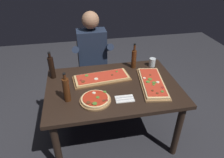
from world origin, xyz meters
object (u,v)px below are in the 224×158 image
object	(u,v)px
dining_table	(113,93)
seated_diner	(93,56)
pizza_rectangular_left	(152,83)
vinegar_bottle_green	(52,67)
wine_bottle_dark	(134,58)
oil_bottle_amber	(66,89)
pizza_rectangular_front	(102,78)
tumbler_near_camera	(152,63)
diner_chair	(93,68)
pizza_round_far	(95,99)

from	to	relation	value
dining_table	seated_diner	xyz separation A→B (m)	(-0.13, 0.74, 0.10)
pizza_rectangular_left	vinegar_bottle_green	bearing A→B (deg)	161.79
wine_bottle_dark	vinegar_bottle_green	world-z (taller)	vinegar_bottle_green
wine_bottle_dark	oil_bottle_amber	size ratio (longest dim) A/B	1.03
pizza_rectangular_front	vinegar_bottle_green	bearing A→B (deg)	164.69
pizza_rectangular_left	tumbler_near_camera	xyz separation A→B (m)	(0.14, 0.39, 0.03)
dining_table	diner_chair	xyz separation A→B (m)	(-0.13, 0.86, -0.16)
tumbler_near_camera	oil_bottle_amber	bearing A→B (deg)	-154.46
dining_table	seated_diner	distance (m)	0.75
pizza_rectangular_left	diner_chair	size ratio (longest dim) A/B	0.74
vinegar_bottle_green	seated_diner	world-z (taller)	seated_diner
seated_diner	vinegar_bottle_green	bearing A→B (deg)	-137.89
pizza_rectangular_front	diner_chair	size ratio (longest dim) A/B	0.75
oil_bottle_amber	diner_chair	xyz separation A→B (m)	(0.34, 1.02, -0.38)
tumbler_near_camera	diner_chair	distance (m)	0.92
wine_bottle_dark	diner_chair	distance (m)	0.79
pizza_round_far	wine_bottle_dark	distance (m)	0.79
pizza_rectangular_front	seated_diner	world-z (taller)	seated_diner
wine_bottle_dark	pizza_rectangular_left	bearing A→B (deg)	-76.33
pizza_round_far	diner_chair	xyz separation A→B (m)	(0.08, 1.08, -0.27)
wine_bottle_dark	pizza_rectangular_front	bearing A→B (deg)	-155.00
pizza_rectangular_front	seated_diner	xyz separation A→B (m)	(-0.03, 0.59, -0.02)
dining_table	pizza_round_far	size ratio (longest dim) A/B	4.66
tumbler_near_camera	diner_chair	world-z (taller)	diner_chair
dining_table	wine_bottle_dark	distance (m)	0.52
diner_chair	seated_diner	xyz separation A→B (m)	(0.00, -0.12, 0.26)
wine_bottle_dark	oil_bottle_amber	world-z (taller)	wine_bottle_dark
pizza_round_far	oil_bottle_amber	xyz separation A→B (m)	(-0.26, 0.06, 0.11)
pizza_rectangular_front	seated_diner	distance (m)	0.60
wine_bottle_dark	oil_bottle_amber	distance (m)	0.94
pizza_round_far	diner_chair	bearing A→B (deg)	85.73
pizza_rectangular_left	pizza_round_far	distance (m)	0.66
tumbler_near_camera	diner_chair	size ratio (longest dim) A/B	0.12
pizza_rectangular_front	pizza_rectangular_left	distance (m)	0.56
dining_table	oil_bottle_amber	world-z (taller)	oil_bottle_amber
vinegar_bottle_green	tumbler_near_camera	world-z (taller)	vinegar_bottle_green
oil_bottle_amber	pizza_rectangular_left	bearing A→B (deg)	6.69
pizza_round_far	oil_bottle_amber	distance (m)	0.29
wine_bottle_dark	tumbler_near_camera	distance (m)	0.25
pizza_round_far	vinegar_bottle_green	distance (m)	0.67
tumbler_near_camera	seated_diner	xyz separation A→B (m)	(-0.69, 0.41, -0.04)
pizza_round_far	wine_bottle_dark	bearing A→B (deg)	46.46
dining_table	seated_diner	bearing A→B (deg)	100.34
wine_bottle_dark	diner_chair	bearing A→B (deg)	131.45
pizza_rectangular_left	wine_bottle_dark	distance (m)	0.42
pizza_rectangular_front	pizza_round_far	xyz separation A→B (m)	(-0.12, -0.37, 0.00)
pizza_round_far	tumbler_near_camera	bearing A→B (deg)	35.74
wine_bottle_dark	dining_table	bearing A→B (deg)	-133.68
pizza_rectangular_left	wine_bottle_dark	size ratio (longest dim) A/B	2.07
pizza_rectangular_left	diner_chair	world-z (taller)	diner_chair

